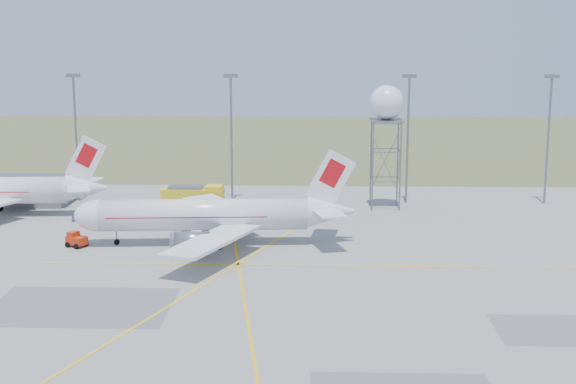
{
  "coord_description": "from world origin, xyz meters",
  "views": [
    {
      "loc": [
        3.18,
        -60.47,
        26.81
      ],
      "look_at": [
        -0.12,
        40.0,
        6.81
      ],
      "focal_mm": 50.0,
      "sensor_mm": 36.0,
      "label": 1
    }
  ],
  "objects_px": {
    "airliner_main": "(209,215)",
    "fire_truck": "(195,198)",
    "baggage_tug": "(76,241)",
    "radar_tower": "(386,140)"
  },
  "relations": [
    {
      "from": "radar_tower",
      "to": "airliner_main",
      "type": "bearing_deg",
      "value": -137.34
    },
    {
      "from": "fire_truck",
      "to": "baggage_tug",
      "type": "distance_m",
      "value": 25.46
    },
    {
      "from": "fire_truck",
      "to": "baggage_tug",
      "type": "bearing_deg",
      "value": -115.44
    },
    {
      "from": "airliner_main",
      "to": "baggage_tug",
      "type": "distance_m",
      "value": 17.11
    },
    {
      "from": "radar_tower",
      "to": "baggage_tug",
      "type": "distance_m",
      "value": 49.08
    },
    {
      "from": "baggage_tug",
      "to": "radar_tower",
      "type": "bearing_deg",
      "value": 61.39
    },
    {
      "from": "airliner_main",
      "to": "radar_tower",
      "type": "height_order",
      "value": "radar_tower"
    },
    {
      "from": "baggage_tug",
      "to": "airliner_main",
      "type": "bearing_deg",
      "value": 37.45
    },
    {
      "from": "fire_truck",
      "to": "baggage_tug",
      "type": "height_order",
      "value": "fire_truck"
    },
    {
      "from": "airliner_main",
      "to": "fire_truck",
      "type": "distance_m",
      "value": 21.15
    }
  ]
}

